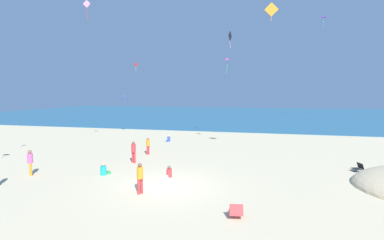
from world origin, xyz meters
The scene contains 18 objects.
ground_plane centered at (0.00, 10.00, 0.00)m, with size 120.00×120.00×0.00m, color beige.
ocean_water centered at (0.00, 51.39, 0.03)m, with size 120.00×60.00×0.05m, color #236084.
beach_chair_far_left centered at (11.09, 5.44, 0.28)m, with size 0.69×0.68×0.57m.
beach_chair_near_camera centered at (3.99, -2.98, 0.28)m, with size 0.63×0.75×0.61m.
person_0 centered at (-3.80, 4.28, 0.91)m, with size 0.38×0.38×1.58m.
person_1 centered at (-3.83, 7.06, 0.82)m, with size 0.37×0.37×1.42m.
person_3 centered at (-4.32, 1.17, 0.28)m, with size 0.59×0.69×0.77m.
person_4 centered at (-0.33, 1.64, 0.25)m, with size 0.61×0.53×0.68m.
person_5 centered at (-4.10, 13.31, 0.24)m, with size 0.43×0.58×0.66m.
person_6 centered at (-0.84, -1.34, 0.90)m, with size 0.43×0.43×1.56m.
person_7 centered at (-8.58, 0.03, 0.91)m, with size 0.44×0.44×1.57m.
kite_magenta centered at (1.90, 12.36, 8.10)m, with size 0.67×0.70×1.48m.
kite_purple centered at (11.56, 19.77, 13.22)m, with size 0.62×0.59×1.28m.
kite_blue centered at (-11.02, 17.39, 4.57)m, with size 0.56×0.63×1.66m.
kite_pink centered at (-9.47, 7.86, 12.39)m, with size 0.66×0.10×1.70m.
kite_orange centered at (5.56, 6.98, 10.78)m, with size 0.96×0.14×1.27m.
kite_black centered at (1.91, 15.23, 10.73)m, with size 0.28×0.96×1.71m.
kite_red centered at (-13.67, 26.72, 9.32)m, with size 0.54×0.47×1.38m.
Camera 1 is at (4.71, -13.85, 5.01)m, focal length 26.09 mm.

